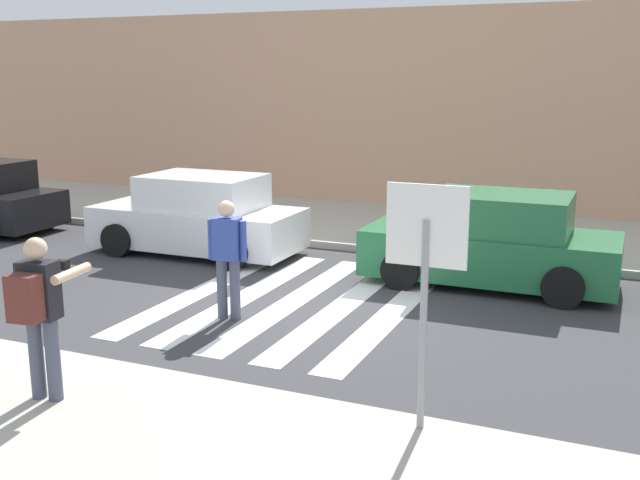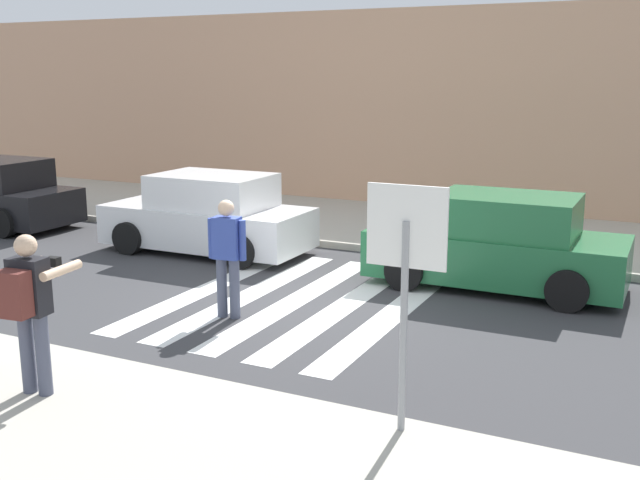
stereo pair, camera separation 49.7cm
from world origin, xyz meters
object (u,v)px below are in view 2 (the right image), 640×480
object	(u,v)px
stop_sign	(406,255)
parked_car_green	(499,244)
photographer_with_backpack	(29,301)
parked_car_white	(209,216)
pedestrian_crossing	(227,252)

from	to	relation	value
stop_sign	parked_car_green	size ratio (longest dim) A/B	0.57
photographer_with_backpack	parked_car_white	world-z (taller)	photographer_with_backpack
parked_car_white	parked_car_green	world-z (taller)	same
pedestrian_crossing	parked_car_green	size ratio (longest dim) A/B	0.42
photographer_with_backpack	pedestrian_crossing	size ratio (longest dim) A/B	1.00
pedestrian_crossing	photographer_with_backpack	bearing A→B (deg)	-93.71
pedestrian_crossing	parked_car_white	bearing A→B (deg)	127.92
stop_sign	photographer_with_backpack	xyz separation A→B (m)	(-3.76, -0.94, -0.68)
stop_sign	pedestrian_crossing	distance (m)	4.40
stop_sign	parked_car_white	size ratio (longest dim) A/B	0.57
parked_car_green	stop_sign	bearing A→B (deg)	-85.98
parked_car_white	parked_car_green	size ratio (longest dim) A/B	1.00
pedestrian_crossing	parked_car_white	xyz separation A→B (m)	(-2.55, 3.27, -0.25)
photographer_with_backpack	parked_car_green	distance (m)	7.49
pedestrian_crossing	parked_car_green	distance (m)	4.54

